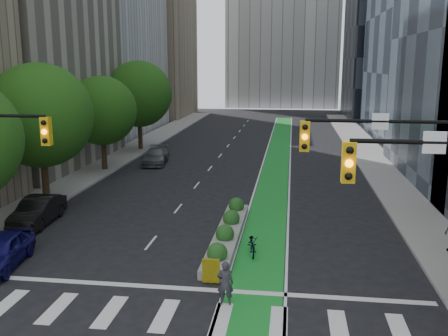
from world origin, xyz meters
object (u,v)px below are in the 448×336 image
(median_planter, at_px, (228,232))
(parked_car_left_mid, at_px, (38,211))
(cyclist, at_px, (225,283))
(parked_car_left_far, at_px, (156,156))
(bicycle, at_px, (252,243))
(parked_car_left_near, at_px, (1,251))

(median_planter, bearing_deg, parked_car_left_mid, 174.60)
(cyclist, bearing_deg, parked_car_left_far, -74.46)
(bicycle, relative_size, parked_car_left_mid, 0.41)
(bicycle, xyz_separation_m, cyclist, (-0.59, -5.15, 0.35))
(bicycle, bearing_deg, cyclist, -104.92)
(bicycle, height_order, cyclist, cyclist)
(cyclist, xyz_separation_m, parked_car_left_near, (-10.10, 2.12, -0.11))
(bicycle, distance_m, parked_car_left_near, 11.12)
(cyclist, bearing_deg, median_planter, -88.67)
(median_planter, relative_size, bicycle, 5.50)
(bicycle, height_order, parked_car_left_mid, parked_car_left_mid)
(median_planter, xyz_separation_m, parked_car_left_mid, (-10.68, 1.01, 0.37))
(parked_car_left_mid, bearing_deg, bicycle, -16.47)
(bicycle, distance_m, parked_car_left_far, 22.47)
(parked_car_left_near, distance_m, parked_car_left_mid, 5.97)
(cyclist, distance_m, parked_car_left_mid, 13.95)
(cyclist, bearing_deg, parked_car_left_near, -17.10)
(parked_car_left_far, bearing_deg, cyclist, -76.05)
(parked_car_left_near, height_order, parked_car_left_mid, parked_car_left_mid)
(bicycle, relative_size, cyclist, 1.11)
(bicycle, relative_size, parked_car_left_near, 0.43)
(median_planter, height_order, cyclist, cyclist)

